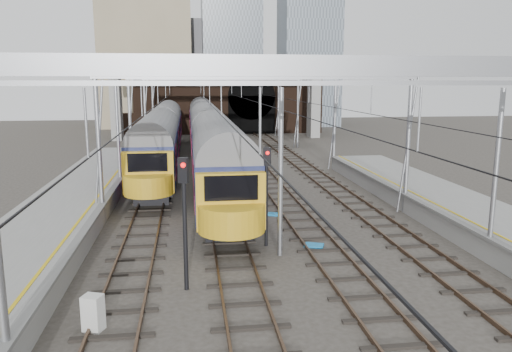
{
  "coord_description": "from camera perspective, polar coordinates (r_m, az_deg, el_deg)",
  "views": [
    {
      "loc": [
        -3.69,
        -17.77,
        7.25
      ],
      "look_at": [
        -0.29,
        7.38,
        2.4
      ],
      "focal_mm": 35.0,
      "sensor_mm": 36.0,
      "label": 1
    }
  ],
  "objects": [
    {
      "name": "tracks",
      "position": [
        33.76,
        -1.24,
        -1.55
      ],
      "size": [
        14.4,
        80.0,
        0.22
      ],
      "color": "#4C3828",
      "rests_on": "ground"
    },
    {
      "name": "city_skyline",
      "position": [
        89.03,
        -3.67,
        17.15
      ],
      "size": [
        37.5,
        27.5,
        60.0
      ],
      "color": "tan",
      "rests_on": "ground"
    },
    {
      "name": "retaining_wall",
      "position": [
        69.94,
        -3.55,
        8.41
      ],
      "size": [
        28.0,
        2.75,
        9.0
      ],
      "color": "black",
      "rests_on": "ground"
    },
    {
      "name": "equip_cover_b",
      "position": [
        27.48,
        2.06,
        -4.39
      ],
      "size": [
        0.89,
        0.77,
        0.09
      ],
      "primitive_type": "cube",
      "rotation": [
        0.0,
        0.0,
        -0.39
      ],
      "color": "#1A81C8",
      "rests_on": "ground"
    },
    {
      "name": "signal_near_centre",
      "position": [
        21.7,
        1.22,
        -0.9
      ],
      "size": [
        0.36,
        0.45,
        4.46
      ],
      "rotation": [
        0.0,
        0.0,
        -0.35
      ],
      "color": "black",
      "rests_on": "ground"
    },
    {
      "name": "equip_cover_a",
      "position": [
        25.47,
        -0.6,
        -5.59
      ],
      "size": [
        0.98,
        0.74,
        0.11
      ],
      "primitive_type": "cube",
      "rotation": [
        0.0,
        0.0,
        -0.11
      ],
      "color": "#1A81C8",
      "rests_on": "ground"
    },
    {
      "name": "relay_cabinet",
      "position": [
        15.91,
        -18.12,
        -14.66
      ],
      "size": [
        0.67,
        0.62,
        1.09
      ],
      "primitive_type": "cube",
      "rotation": [
        0.0,
        0.0,
        -0.37
      ],
      "color": "silver",
      "rests_on": "ground"
    },
    {
      "name": "platform_left",
      "position": [
        22.31,
        -24.44,
        -7.65
      ],
      "size": [
        4.32,
        55.0,
        1.12
      ],
      "color": "gray",
      "rests_on": "ground"
    },
    {
      "name": "train_second",
      "position": [
        45.08,
        -10.63,
        4.67
      ],
      "size": [
        2.94,
        33.98,
        5.01
      ],
      "color": "black",
      "rests_on": "ground"
    },
    {
      "name": "overhead_line",
      "position": [
        39.43,
        -2.36,
        9.82
      ],
      "size": [
        16.8,
        80.0,
        8.0
      ],
      "color": "gray",
      "rests_on": "ground"
    },
    {
      "name": "equip_cover_c",
      "position": [
        22.54,
        6.65,
        -7.89
      ],
      "size": [
        0.98,
        0.85,
        0.1
      ],
      "primitive_type": "cube",
      "rotation": [
        0.0,
        0.0,
        -0.39
      ],
      "color": "#1A81C8",
      "rests_on": "ground"
    },
    {
      "name": "train_main",
      "position": [
        55.46,
        -5.95,
        5.98
      ],
      "size": [
        3.03,
        70.06,
        5.14
      ],
      "color": "black",
      "rests_on": "ground"
    },
    {
      "name": "ground",
      "position": [
        19.54,
        3.82,
        -10.99
      ],
      "size": [
        160.0,
        160.0,
        0.0
      ],
      "primitive_type": "plane",
      "color": "#38332D",
      "rests_on": "ground"
    },
    {
      "name": "overbridge",
      "position": [
        63.87,
        -4.46,
        10.8
      ],
      "size": [
        28.0,
        3.0,
        9.25
      ],
      "color": "gray",
      "rests_on": "ground"
    },
    {
      "name": "signal_near_left",
      "position": [
        17.21,
        -8.18,
        -3.58
      ],
      "size": [
        0.38,
        0.46,
        4.75
      ],
      "rotation": [
        0.0,
        0.0,
        -0.4
      ],
      "color": "black",
      "rests_on": "ground"
    }
  ]
}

